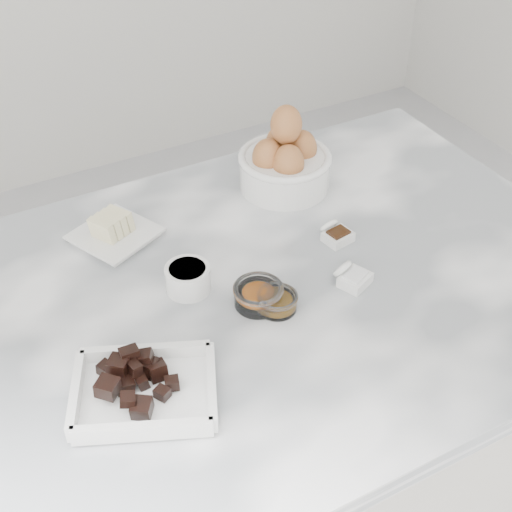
{
  "coord_description": "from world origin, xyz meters",
  "views": [
    {
      "loc": [
        -0.41,
        -0.77,
        1.72
      ],
      "look_at": [
        0.02,
        0.03,
        0.98
      ],
      "focal_mm": 50.0,
      "sensor_mm": 36.0,
      "label": 1
    }
  ],
  "objects_px": {
    "honey_bowl": "(277,301)",
    "salt_spoon": "(352,277)",
    "egg_bowl": "(285,162)",
    "zest_bowl": "(258,294)",
    "chocolate_dish": "(144,389)",
    "sugar_ramekin": "(188,278)",
    "vanilla_spoon": "(336,234)",
    "butter_plate": "(113,231)"
  },
  "relations": [
    {
      "from": "honey_bowl",
      "to": "salt_spoon",
      "type": "distance_m",
      "value": 0.14
    },
    {
      "from": "egg_bowl",
      "to": "honey_bowl",
      "type": "xyz_separation_m",
      "value": [
        -0.19,
        -0.3,
        -0.04
      ]
    },
    {
      "from": "egg_bowl",
      "to": "zest_bowl",
      "type": "xyz_separation_m",
      "value": [
        -0.21,
        -0.27,
        -0.04
      ]
    },
    {
      "from": "chocolate_dish",
      "to": "honey_bowl",
      "type": "bearing_deg",
      "value": 16.3
    },
    {
      "from": "chocolate_dish",
      "to": "salt_spoon",
      "type": "distance_m",
      "value": 0.4
    },
    {
      "from": "chocolate_dish",
      "to": "sugar_ramekin",
      "type": "xyz_separation_m",
      "value": [
        0.15,
        0.18,
        0.0
      ]
    },
    {
      "from": "zest_bowl",
      "to": "salt_spoon",
      "type": "relative_size",
      "value": 1.11
    },
    {
      "from": "egg_bowl",
      "to": "salt_spoon",
      "type": "height_order",
      "value": "egg_bowl"
    },
    {
      "from": "egg_bowl",
      "to": "zest_bowl",
      "type": "height_order",
      "value": "egg_bowl"
    },
    {
      "from": "chocolate_dish",
      "to": "sugar_ramekin",
      "type": "distance_m",
      "value": 0.24
    },
    {
      "from": "sugar_ramekin",
      "to": "egg_bowl",
      "type": "height_order",
      "value": "egg_bowl"
    },
    {
      "from": "chocolate_dish",
      "to": "zest_bowl",
      "type": "bearing_deg",
      "value": 23.04
    },
    {
      "from": "sugar_ramekin",
      "to": "vanilla_spoon",
      "type": "relative_size",
      "value": 1.14
    },
    {
      "from": "chocolate_dish",
      "to": "zest_bowl",
      "type": "relative_size",
      "value": 2.95
    },
    {
      "from": "butter_plate",
      "to": "salt_spoon",
      "type": "height_order",
      "value": "butter_plate"
    },
    {
      "from": "butter_plate",
      "to": "zest_bowl",
      "type": "height_order",
      "value": "butter_plate"
    },
    {
      "from": "egg_bowl",
      "to": "salt_spoon",
      "type": "distance_m",
      "value": 0.31
    },
    {
      "from": "butter_plate",
      "to": "honey_bowl",
      "type": "xyz_separation_m",
      "value": [
        0.17,
        -0.3,
        -0.0
      ]
    },
    {
      "from": "sugar_ramekin",
      "to": "vanilla_spoon",
      "type": "distance_m",
      "value": 0.29
    },
    {
      "from": "chocolate_dish",
      "to": "vanilla_spoon",
      "type": "xyz_separation_m",
      "value": [
        0.43,
        0.18,
        -0.01
      ]
    },
    {
      "from": "chocolate_dish",
      "to": "zest_bowl",
      "type": "xyz_separation_m",
      "value": [
        0.23,
        0.1,
        -0.0
      ]
    },
    {
      "from": "egg_bowl",
      "to": "butter_plate",
      "type": "bearing_deg",
      "value": -179.36
    },
    {
      "from": "chocolate_dish",
      "to": "sugar_ramekin",
      "type": "relative_size",
      "value": 3.24
    },
    {
      "from": "butter_plate",
      "to": "sugar_ramekin",
      "type": "relative_size",
      "value": 2.3
    },
    {
      "from": "chocolate_dish",
      "to": "sugar_ramekin",
      "type": "height_order",
      "value": "chocolate_dish"
    },
    {
      "from": "egg_bowl",
      "to": "honey_bowl",
      "type": "relative_size",
      "value": 2.74
    },
    {
      "from": "sugar_ramekin",
      "to": "zest_bowl",
      "type": "height_order",
      "value": "sugar_ramekin"
    },
    {
      "from": "sugar_ramekin",
      "to": "honey_bowl",
      "type": "height_order",
      "value": "sugar_ramekin"
    },
    {
      "from": "sugar_ramekin",
      "to": "vanilla_spoon",
      "type": "xyz_separation_m",
      "value": [
        0.29,
        -0.0,
        -0.01
      ]
    },
    {
      "from": "zest_bowl",
      "to": "vanilla_spoon",
      "type": "distance_m",
      "value": 0.22
    },
    {
      "from": "egg_bowl",
      "to": "zest_bowl",
      "type": "distance_m",
      "value": 0.35
    },
    {
      "from": "vanilla_spoon",
      "to": "salt_spoon",
      "type": "height_order",
      "value": "salt_spoon"
    },
    {
      "from": "zest_bowl",
      "to": "salt_spoon",
      "type": "bearing_deg",
      "value": -10.34
    },
    {
      "from": "butter_plate",
      "to": "zest_bowl",
      "type": "relative_size",
      "value": 2.1
    },
    {
      "from": "sugar_ramekin",
      "to": "salt_spoon",
      "type": "height_order",
      "value": "sugar_ramekin"
    },
    {
      "from": "salt_spoon",
      "to": "sugar_ramekin",
      "type": "bearing_deg",
      "value": 154.9
    },
    {
      "from": "butter_plate",
      "to": "egg_bowl",
      "type": "xyz_separation_m",
      "value": [
        0.35,
        0.0,
        0.04
      ]
    },
    {
      "from": "chocolate_dish",
      "to": "butter_plate",
      "type": "distance_m",
      "value": 0.38
    },
    {
      "from": "honey_bowl",
      "to": "vanilla_spoon",
      "type": "relative_size",
      "value": 1.02
    },
    {
      "from": "egg_bowl",
      "to": "vanilla_spoon",
      "type": "relative_size",
      "value": 2.79
    },
    {
      "from": "sugar_ramekin",
      "to": "vanilla_spoon",
      "type": "bearing_deg",
      "value": -0.58
    },
    {
      "from": "sugar_ramekin",
      "to": "vanilla_spoon",
      "type": "height_order",
      "value": "sugar_ramekin"
    }
  ]
}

